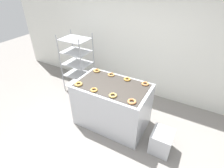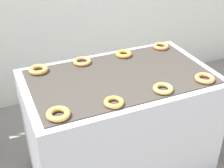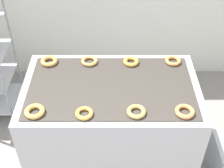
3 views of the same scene
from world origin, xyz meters
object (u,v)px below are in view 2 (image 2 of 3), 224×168
at_px(fryer_machine, 119,127).
at_px(donut_near_right, 205,78).
at_px(donut_near_left, 58,114).
at_px(donut_far_right, 161,46).
at_px(donut_far_midleft, 82,61).
at_px(donut_far_midright, 124,54).
at_px(donut_near_midright, 163,89).
at_px(donut_far_left, 38,70).
at_px(donut_near_midleft, 114,102).

xyz_separation_m(fryer_machine, donut_near_right, (0.54, -0.30, 0.50)).
bearing_deg(donut_near_left, donut_far_right, 29.52).
distance_m(donut_near_right, donut_far_midleft, 0.96).
bearing_deg(donut_far_right, donut_near_left, -150.48).
xyz_separation_m(donut_far_midright, donut_far_right, (0.37, 0.01, -0.00)).
height_order(donut_near_left, donut_near_midright, donut_near_left).
bearing_deg(donut_far_midleft, donut_far_left, -179.27).
xyz_separation_m(donut_near_midleft, donut_far_right, (0.74, 0.64, 0.00)).
bearing_deg(donut_far_right, donut_far_midleft, -179.75).
distance_m(donut_far_left, donut_far_midright, 0.72).
distance_m(donut_near_midright, donut_far_left, 0.95).
height_order(donut_far_left, donut_far_midleft, donut_far_left).
height_order(donut_near_left, donut_near_midleft, donut_near_left).
distance_m(donut_near_midleft, donut_far_right, 0.98).
relative_size(donut_near_midright, donut_near_right, 0.98).
relative_size(donut_near_right, donut_far_left, 0.98).
xyz_separation_m(donut_far_left, donut_far_midleft, (0.35, 0.00, -0.00)).
bearing_deg(donut_near_midright, donut_far_midleft, 121.27).
distance_m(donut_near_left, donut_far_midleft, 0.72).
bearing_deg(donut_near_left, donut_far_left, 88.96).
bearing_deg(donut_near_midright, donut_near_right, 0.13).
bearing_deg(donut_near_midleft, donut_far_midleft, 89.87).
xyz_separation_m(donut_far_left, donut_far_midright, (0.72, -0.00, -0.00)).
bearing_deg(donut_far_midleft, donut_near_right, -40.33).
bearing_deg(donut_far_left, donut_far_midleft, 0.73).
bearing_deg(donut_near_midleft, donut_near_right, 1.30).
xyz_separation_m(donut_far_left, donut_far_right, (1.09, 0.01, -0.00)).
relative_size(donut_near_right, donut_far_midright, 1.06).
relative_size(donut_near_right, donut_far_midleft, 1.00).
bearing_deg(donut_near_midright, donut_far_right, 60.02).
bearing_deg(donut_far_midleft, donut_near_midright, -58.73).
distance_m(donut_far_left, donut_far_midleft, 0.35).
bearing_deg(donut_near_right, donut_far_right, 89.38).
relative_size(donut_near_left, donut_far_midright, 1.09).
bearing_deg(donut_far_midright, fryer_machine, -119.76).
xyz_separation_m(donut_near_midright, donut_near_right, (0.35, 0.00, 0.00)).
xyz_separation_m(fryer_machine, donut_near_midright, (0.19, -0.31, 0.50)).
bearing_deg(donut_near_left, donut_far_midright, 39.91).
relative_size(donut_near_midright, donut_far_right, 1.01).
height_order(donut_near_left, donut_near_right, donut_near_left).
bearing_deg(donut_far_left, donut_near_midright, -40.17).
height_order(donut_far_midleft, donut_far_midright, donut_far_midright).
bearing_deg(donut_near_midleft, donut_near_midright, 2.39).
height_order(donut_near_midright, donut_far_left, donut_far_left).
bearing_deg(donut_far_midleft, donut_far_midright, -1.42).
height_order(donut_near_midright, donut_near_right, same).
bearing_deg(fryer_machine, donut_far_midright, 60.24).
relative_size(donut_near_left, donut_far_left, 1.00).
distance_m(donut_near_left, donut_near_midright, 0.74).
xyz_separation_m(donut_near_left, donut_near_midleft, (0.36, -0.02, -0.00)).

